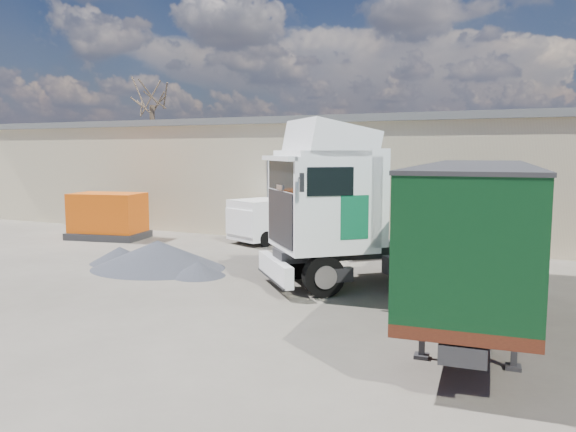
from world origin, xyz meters
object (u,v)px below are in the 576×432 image
at_px(tractor_unit, 352,216).
at_px(orange_skip, 108,219).
at_px(bare_tree, 152,91).
at_px(box_trailer, 476,223).
at_px(panel_van, 278,219).

xyz_separation_m(tractor_unit, orange_skip, (-12.41, 3.68, -1.10)).
xyz_separation_m(bare_tree, orange_skip, (7.61, -12.91, -7.05)).
bearing_deg(tractor_unit, orange_skip, -148.02).
bearing_deg(box_trailer, bare_tree, 137.69).
height_order(tractor_unit, box_trailer, tractor_unit).
bearing_deg(tractor_unit, box_trailer, 25.15).
height_order(box_trailer, orange_skip, box_trailer).
bearing_deg(bare_tree, orange_skip, -59.49).
bearing_deg(box_trailer, tractor_unit, 151.89).
distance_m(bare_tree, orange_skip, 16.56).
bearing_deg(box_trailer, orange_skip, 157.16).
bearing_deg(tractor_unit, panel_van, 179.27).
relative_size(tractor_unit, orange_skip, 1.96).
distance_m(bare_tree, panel_van, 19.27).
bearing_deg(orange_skip, bare_tree, 109.78).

